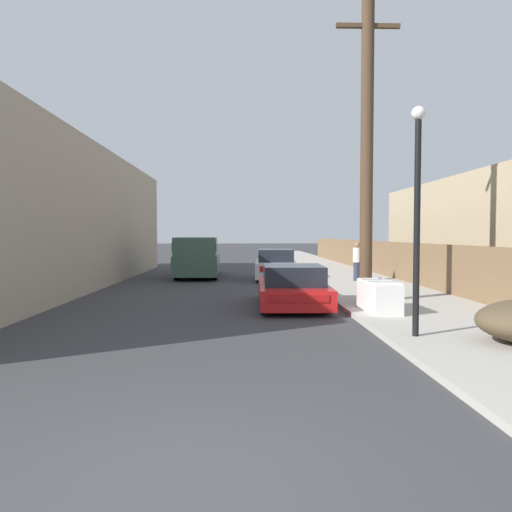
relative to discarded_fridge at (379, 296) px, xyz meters
name	(u,v)px	position (x,y,z in m)	size (l,w,h in m)	color
ground_plane	(183,493)	(-3.92, -8.44, -0.51)	(220.00, 220.00, 0.00)	#38383A
sidewalk_curb	(328,270)	(1.38, 15.06, -0.45)	(4.20, 63.00, 0.12)	#ADA89E
discarded_fridge	(379,296)	(0.00, 0.00, 0.00)	(0.75, 1.69, 0.80)	white
parked_sports_car_red	(292,288)	(-2.00, 1.73, 0.04)	(1.99, 4.37, 1.19)	red
car_parked_mid	(276,265)	(-1.88, 10.34, 0.14)	(2.00, 4.27, 1.38)	silver
pickup_truck	(197,258)	(-5.52, 11.27, 0.44)	(2.10, 5.55, 1.92)	#385647
utility_pole	(367,147)	(0.11, 1.79, 4.01)	(1.80, 0.36, 8.63)	#4C3826
street_lamp	(417,202)	(-0.13, -3.00, 2.15)	(0.26, 0.26, 4.33)	black
wooden_fence	(383,258)	(3.33, 11.21, 0.41)	(0.08, 40.15, 1.60)	brown
building_left_block	(10,217)	(-12.20, 6.88, 2.20)	(7.00, 24.27, 5.41)	tan
pedestrian	(357,261)	(1.39, 8.33, 0.43)	(0.34, 0.34, 1.61)	#282D42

